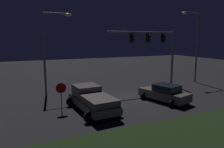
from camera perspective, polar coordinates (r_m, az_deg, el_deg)
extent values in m
plane|color=black|center=(20.09, 5.31, -6.26)|extent=(80.00, 80.00, 0.00)
cube|color=black|center=(13.50, 25.21, -14.93)|extent=(27.82, 6.10, 0.10)
cube|color=#514C47|center=(16.15, -5.28, -7.69)|extent=(2.37, 5.53, 0.55)
cube|color=#514C47|center=(17.02, -6.89, -4.38)|extent=(1.97, 2.02, 0.85)
cube|color=black|center=(16.99, -6.90, -3.96)|extent=(1.86, 1.64, 0.51)
cube|color=#514C47|center=(15.06, -3.68, -6.95)|extent=(2.12, 3.15, 0.45)
cylinder|color=black|center=(17.64, -10.87, -7.27)|extent=(0.80, 0.22, 0.80)
cylinder|color=black|center=(18.33, -4.69, -6.49)|extent=(0.80, 0.22, 0.80)
cylinder|color=black|center=(14.16, -6.02, -11.36)|extent=(0.80, 0.22, 0.80)
cylinder|color=black|center=(15.01, 1.39, -10.09)|extent=(0.80, 0.22, 0.80)
cube|color=#514C47|center=(19.23, 13.74, -5.33)|extent=(2.92, 4.72, 0.70)
cube|color=black|center=(18.94, 14.42, -3.63)|extent=(2.08, 2.36, 0.55)
cylinder|color=black|center=(19.51, 8.53, -5.83)|extent=(0.64, 0.22, 0.64)
cylinder|color=black|center=(20.89, 11.90, -4.91)|extent=(0.64, 0.22, 0.64)
cylinder|color=black|center=(17.76, 15.83, -7.62)|extent=(0.64, 0.22, 0.64)
cylinder|color=black|center=(19.26, 18.94, -6.45)|extent=(0.64, 0.22, 0.64)
cylinder|color=slate|center=(25.71, 15.84, 4.22)|extent=(0.24, 0.24, 6.50)
cylinder|color=slate|center=(23.20, 8.24, 11.01)|extent=(8.20, 0.18, 0.18)
cube|color=black|center=(24.74, 13.56, 9.35)|extent=(0.32, 0.44, 0.95)
sphere|color=red|center=(24.56, 13.92, 10.04)|extent=(0.22, 0.22, 0.22)
sphere|color=#59380A|center=(24.56, 13.89, 9.34)|extent=(0.22, 0.22, 0.22)
sphere|color=#0C4719|center=(24.56, 13.86, 8.64)|extent=(0.22, 0.22, 0.22)
cube|color=black|center=(23.57, 9.66, 9.49)|extent=(0.32, 0.44, 0.95)
sphere|color=red|center=(23.38, 10.00, 10.21)|extent=(0.22, 0.22, 0.22)
sphere|color=#59380A|center=(23.38, 9.98, 9.48)|extent=(0.22, 0.22, 0.22)
sphere|color=#0C4719|center=(23.38, 9.96, 8.74)|extent=(0.22, 0.22, 0.22)
cube|color=black|center=(22.52, 5.37, 9.59)|extent=(0.32, 0.44, 0.95)
sphere|color=red|center=(22.32, 5.68, 10.36)|extent=(0.22, 0.22, 0.22)
sphere|color=#59380A|center=(22.32, 5.67, 9.59)|extent=(0.22, 0.22, 0.22)
sphere|color=#0C4719|center=(22.32, 5.66, 8.82)|extent=(0.22, 0.22, 0.22)
cylinder|color=slate|center=(20.84, -17.71, 4.95)|extent=(0.20, 0.20, 7.90)
cylinder|color=slate|center=(21.09, -14.92, 15.48)|extent=(2.37, 0.12, 0.12)
ellipsoid|color=#F9CC72|center=(21.32, -11.66, 15.26)|extent=(0.70, 0.44, 0.30)
cylinder|color=slate|center=(28.60, 21.78, 6.55)|extent=(0.20, 0.20, 8.64)
cylinder|color=slate|center=(27.93, 20.60, 15.16)|extent=(2.32, 0.12, 0.12)
ellipsoid|color=#F9CC72|center=(27.12, 18.79, 15.23)|extent=(0.70, 0.44, 0.30)
cylinder|color=slate|center=(16.26, -13.42, -6.23)|extent=(0.07, 0.07, 2.20)
cylinder|color=#B20C0F|center=(16.05, -13.50, -3.67)|extent=(0.76, 0.03, 0.76)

